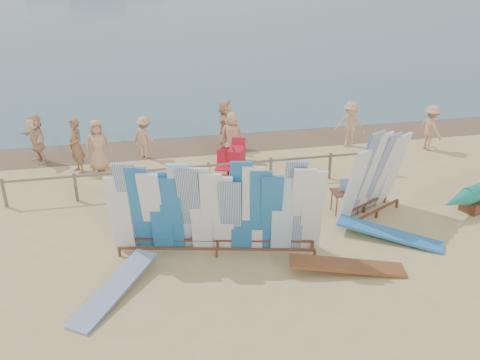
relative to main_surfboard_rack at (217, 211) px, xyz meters
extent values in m
plane|color=tan|center=(0.35, 0.72, -1.16)|extent=(160.00, 160.00, 0.00)
cube|color=brown|center=(0.35, 7.92, -1.16)|extent=(40.00, 2.60, 0.01)
cube|color=#756758|center=(0.35, 3.72, -0.36)|extent=(12.00, 0.06, 0.06)
cube|color=#756758|center=(-5.65, 3.72, -0.71)|extent=(0.08, 0.08, 0.90)
cube|color=#756758|center=(-3.65, 3.72, -0.71)|extent=(0.08, 0.08, 0.90)
cube|color=#756758|center=(-1.65, 3.72, -0.71)|extent=(0.08, 0.08, 0.90)
cube|color=#756758|center=(0.35, 3.72, -0.71)|extent=(0.08, 0.08, 0.90)
cube|color=#756758|center=(2.35, 3.72, -0.71)|extent=(0.08, 0.08, 0.90)
cube|color=#756758|center=(4.35, 3.72, -0.71)|extent=(0.08, 0.08, 0.90)
cube|color=#756758|center=(6.35, 3.72, -0.71)|extent=(0.08, 0.08, 0.90)
cube|color=brown|center=(-0.06, -0.19, -0.93)|extent=(4.67, 1.13, 0.06)
cube|color=brown|center=(0.04, 0.20, -0.93)|extent=(4.67, 1.13, 0.06)
cube|color=white|center=(-2.28, 0.53, -0.09)|extent=(0.60, 0.56, 2.12)
cube|color=silver|center=(-2.02, 0.47, 0.10)|extent=(0.65, 0.81, 2.51)
cube|color=#236EB2|center=(-1.77, 0.41, 0.05)|extent=(0.65, 0.80, 2.42)
cube|color=white|center=(-1.51, 0.35, -0.01)|extent=(0.67, 0.88, 2.30)
cube|color=#236EB2|center=(-1.33, 0.31, -0.02)|extent=(0.60, 0.59, 2.27)
cube|color=#236EB2|center=(-1.07, 0.25, -0.08)|extent=(0.62, 0.68, 2.15)
cube|color=#90C0E7|center=(-0.81, 0.19, 0.11)|extent=(0.67, 0.89, 2.54)
cube|color=silver|center=(-0.63, 0.15, 0.06)|extent=(0.68, 0.94, 2.43)
cube|color=white|center=(-0.37, 0.09, 0.04)|extent=(0.62, 0.67, 2.40)
cube|color=white|center=(-0.12, 0.03, -0.02)|extent=(0.64, 0.77, 2.28)
cube|color=white|center=(0.14, -0.03, -0.06)|extent=(0.63, 0.72, 2.19)
cube|color=silver|center=(0.32, -0.07, -0.12)|extent=(0.66, 0.82, 2.06)
cube|color=#236EB2|center=(0.58, -0.13, 0.12)|extent=(0.61, 0.64, 2.55)
cube|color=white|center=(0.84, -0.19, 0.06)|extent=(0.63, 0.69, 2.44)
cube|color=#236EB2|center=(1.02, -0.23, 0.01)|extent=(0.63, 0.71, 2.34)
cube|color=#236EB2|center=(1.28, -0.29, -0.04)|extent=(0.64, 0.75, 2.23)
cube|color=#90C0E7|center=(1.53, -0.35, -0.07)|extent=(0.61, 0.60, 2.17)
cube|color=silver|center=(1.79, -0.41, 0.13)|extent=(0.63, 0.71, 2.58)
cube|color=white|center=(1.97, -0.45, 0.06)|extent=(0.67, 0.89, 2.44)
cube|color=white|center=(2.23, -0.51, 0.03)|extent=(0.65, 0.79, 2.37)
cube|color=brown|center=(4.67, 0.86, -0.91)|extent=(1.76, 0.99, 0.06)
cube|color=brown|center=(4.47, 1.25, -0.91)|extent=(1.76, 0.99, 0.06)
cube|color=white|center=(3.76, 0.62, -0.03)|extent=(0.75, 0.77, 2.26)
cube|color=silver|center=(4.09, 0.80, 0.19)|extent=(0.83, 0.90, 2.69)
cube|color=white|center=(4.43, 0.98, 0.14)|extent=(0.83, 0.92, 2.59)
cube|color=silver|center=(4.76, 1.16, 0.08)|extent=(0.84, 0.94, 2.48)
cube|color=white|center=(5.02, 1.30, 0.03)|extent=(0.85, 0.95, 2.37)
cube|color=white|center=(5.35, 1.48, 0.00)|extent=(0.76, 0.78, 2.31)
cube|color=brown|center=(7.51, 0.67, -1.00)|extent=(0.60, 0.65, 0.32)
cone|color=#198974|center=(6.77, 0.38, -0.59)|extent=(1.17, 0.84, 0.49)
cube|color=brown|center=(3.93, 1.39, -0.52)|extent=(0.82, 0.59, 0.05)
cube|color=white|center=(3.93, 1.39, -0.28)|extent=(0.42, 0.04, 0.38)
cube|color=brown|center=(2.83, -1.43, -1.16)|extent=(2.75, 1.11, 0.33)
cube|color=#236EB2|center=(4.47, -0.31, -1.16)|extent=(2.56, 1.95, 0.36)
cube|color=silver|center=(-2.46, -1.20, -1.16)|extent=(1.98, 2.54, 0.32)
cube|color=red|center=(0.99, 4.58, -0.84)|extent=(0.68, 0.65, 0.05)
cube|color=red|center=(1.07, 4.81, -0.57)|extent=(0.56, 0.34, 0.54)
cube|color=red|center=(1.22, 4.93, -0.86)|extent=(0.58, 0.54, 0.05)
cube|color=red|center=(1.26, 5.15, -0.60)|extent=(0.53, 0.23, 0.51)
cube|color=red|center=(1.49, 4.92, -0.59)|extent=(0.74, 0.89, 0.57)
cube|color=red|center=(1.61, 5.21, -0.23)|extent=(0.49, 0.34, 0.36)
imported|color=tan|center=(9.00, 5.51, -0.30)|extent=(0.59, 1.15, 1.71)
imported|color=beige|center=(1.57, 7.42, -0.24)|extent=(0.57, 1.71, 1.84)
imported|color=tan|center=(1.58, 6.14, -0.29)|extent=(0.93, 0.68, 1.73)
imported|color=tan|center=(-3.06, 6.04, -0.27)|extent=(0.94, 0.59, 1.78)
imported|color=beige|center=(-5.20, 7.24, -0.27)|extent=(1.30, 1.68, 1.77)
imported|color=tan|center=(-1.48, 6.90, -0.39)|extent=(1.00, 0.98, 1.53)
imported|color=#8C6042|center=(-3.76, 6.01, -0.22)|extent=(0.68, 0.78, 1.88)
imported|color=tan|center=(6.21, 6.48, -0.28)|extent=(1.21, 1.00, 1.75)
camera|label=1|loc=(-1.67, -10.66, 5.68)|focal=38.00mm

